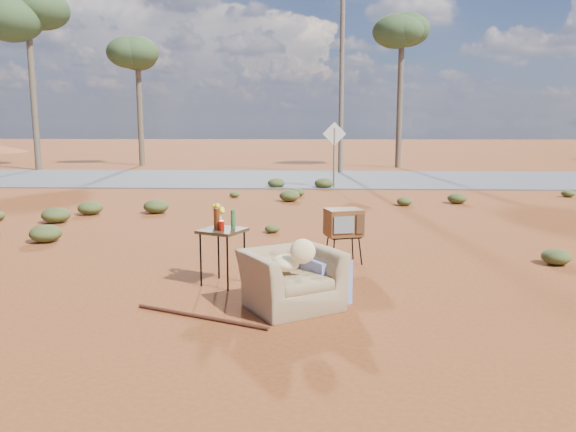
{
  "coord_description": "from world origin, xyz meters",
  "views": [
    {
      "loc": [
        0.72,
        -6.74,
        2.14
      ],
      "look_at": [
        0.4,
        1.36,
        0.8
      ],
      "focal_mm": 35.0,
      "sensor_mm": 36.0,
      "label": 1
    }
  ],
  "objects": [
    {
      "name": "ground",
      "position": [
        0.0,
        0.0,
        0.0
      ],
      "size": [
        140.0,
        140.0,
        0.0
      ],
      "primitive_type": "plane",
      "color": "brown",
      "rests_on": "ground"
    },
    {
      "name": "highway",
      "position": [
        0.0,
        15.0,
        0.02
      ],
      "size": [
        140.0,
        7.0,
        0.04
      ],
      "primitive_type": "cube",
      "color": "#565659",
      "rests_on": "ground"
    },
    {
      "name": "armchair",
      "position": [
        0.58,
        -0.34,
        0.43
      ],
      "size": [
        1.35,
        1.3,
        0.91
      ],
      "rotation": [
        0.0,
        0.0,
        0.55
      ],
      "color": "olive",
      "rests_on": "ground"
    },
    {
      "name": "tv_unit",
      "position": [
        1.24,
        1.74,
        0.63
      ],
      "size": [
        0.62,
        0.56,
        0.85
      ],
      "rotation": [
        0.0,
        0.0,
        0.29
      ],
      "color": "black",
      "rests_on": "ground"
    },
    {
      "name": "side_table",
      "position": [
        -0.46,
        0.57,
        0.78
      ],
      "size": [
        0.7,
        0.7,
        1.06
      ],
      "rotation": [
        0.0,
        0.0,
        -0.43
      ],
      "color": "#3A2815",
      "rests_on": "ground"
    },
    {
      "name": "rusty_bar",
      "position": [
        -0.49,
        -0.83,
        0.02
      ],
      "size": [
        1.59,
        0.73,
        0.05
      ],
      "primitive_type": "cylinder",
      "rotation": [
        0.0,
        1.57,
        -0.42
      ],
      "color": "#502115",
      "rests_on": "ground"
    },
    {
      "name": "road_sign",
      "position": [
        1.5,
        12.0,
        1.5
      ],
      "size": [
        0.78,
        0.06,
        2.19
      ],
      "color": "brown",
      "rests_on": "ground"
    },
    {
      "name": "eucalyptus_left",
      "position": [
        -12.0,
        19.0,
        6.92
      ],
      "size": [
        3.2,
        3.2,
        8.1
      ],
      "color": "brown",
      "rests_on": "ground"
    },
    {
      "name": "eucalyptus_near_left",
      "position": [
        -8.0,
        22.0,
        5.45
      ],
      "size": [
        3.2,
        3.2,
        6.6
      ],
      "color": "brown",
      "rests_on": "ground"
    },
    {
      "name": "eucalyptus_center",
      "position": [
        5.0,
        21.0,
        6.43
      ],
      "size": [
        3.2,
        3.2,
        7.6
      ],
      "color": "brown",
      "rests_on": "ground"
    },
    {
      "name": "utility_pole_center",
      "position": [
        2.0,
        17.5,
        4.15
      ],
      "size": [
        1.4,
        0.2,
        8.0
      ],
      "color": "brown",
      "rests_on": "ground"
    },
    {
      "name": "scrub_patch",
      "position": [
        -0.82,
        4.41,
        0.14
      ],
      "size": [
        17.49,
        8.07,
        0.33
      ],
      "color": "#485023",
      "rests_on": "ground"
    }
  ]
}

